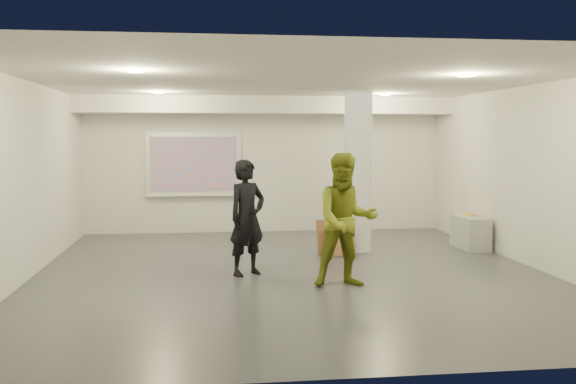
{
  "coord_description": "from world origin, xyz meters",
  "views": [
    {
      "loc": [
        -1.32,
        -9.93,
        2.15
      ],
      "look_at": [
        0.0,
        0.4,
        1.25
      ],
      "focal_mm": 40.0,
      "sensor_mm": 36.0,
      "label": 1
    }
  ],
  "objects": [
    {
      "name": "floor",
      "position": [
        0.0,
        0.0,
        0.0
      ],
      "size": [
        8.0,
        9.0,
        0.01
      ],
      "primitive_type": "cube",
      "color": "#37393F",
      "rests_on": "ground"
    },
    {
      "name": "ceiling",
      "position": [
        0.0,
        0.0,
        3.0
      ],
      "size": [
        8.0,
        9.0,
        0.01
      ],
      "primitive_type": "cube",
      "color": "silver",
      "rests_on": "floor"
    },
    {
      "name": "wall_back",
      "position": [
        0.0,
        4.5,
        1.5
      ],
      "size": [
        8.0,
        0.01,
        3.0
      ],
      "primitive_type": "cube",
      "color": "silver",
      "rests_on": "floor"
    },
    {
      "name": "wall_front",
      "position": [
        0.0,
        -4.5,
        1.5
      ],
      "size": [
        8.0,
        0.01,
        3.0
      ],
      "primitive_type": "cube",
      "color": "silver",
      "rests_on": "floor"
    },
    {
      "name": "wall_left",
      "position": [
        -4.0,
        0.0,
        1.5
      ],
      "size": [
        0.01,
        9.0,
        3.0
      ],
      "primitive_type": "cube",
      "color": "silver",
      "rests_on": "floor"
    },
    {
      "name": "wall_right",
      "position": [
        4.0,
        0.0,
        1.5
      ],
      "size": [
        0.01,
        9.0,
        3.0
      ],
      "primitive_type": "cube",
      "color": "silver",
      "rests_on": "floor"
    },
    {
      "name": "soffit_band",
      "position": [
        0.0,
        3.95,
        2.82
      ],
      "size": [
        8.0,
        1.1,
        0.36
      ],
      "primitive_type": "cube",
      "color": "white",
      "rests_on": "ceiling"
    },
    {
      "name": "downlight_nw",
      "position": [
        -2.2,
        2.5,
        2.98
      ],
      "size": [
        0.22,
        0.22,
        0.02
      ],
      "primitive_type": "cylinder",
      "color": "#E9D678",
      "rests_on": "ceiling"
    },
    {
      "name": "downlight_ne",
      "position": [
        2.2,
        2.5,
        2.98
      ],
      "size": [
        0.22,
        0.22,
        0.02
      ],
      "primitive_type": "cylinder",
      "color": "#E9D678",
      "rests_on": "ceiling"
    },
    {
      "name": "downlight_sw",
      "position": [
        -2.2,
        -1.5,
        2.98
      ],
      "size": [
        0.22,
        0.22,
        0.02
      ],
      "primitive_type": "cylinder",
      "color": "#E9D678",
      "rests_on": "ceiling"
    },
    {
      "name": "downlight_se",
      "position": [
        2.2,
        -1.5,
        2.98
      ],
      "size": [
        0.22,
        0.22,
        0.02
      ],
      "primitive_type": "cylinder",
      "color": "#E9D678",
      "rests_on": "ceiling"
    },
    {
      "name": "column",
      "position": [
        1.5,
        1.8,
        1.5
      ],
      "size": [
        0.52,
        0.52,
        3.0
      ],
      "primitive_type": "cylinder",
      "color": "white",
      "rests_on": "floor"
    },
    {
      "name": "projection_screen",
      "position": [
        -1.6,
        4.45,
        1.53
      ],
      "size": [
        2.1,
        0.13,
        1.42
      ],
      "color": "white",
      "rests_on": "wall_back"
    },
    {
      "name": "credenza",
      "position": [
        3.72,
        1.77,
        0.31
      ],
      "size": [
        0.48,
        1.08,
        0.62
      ],
      "primitive_type": "cube",
      "rotation": [
        0.0,
        0.0,
        -0.03
      ],
      "color": "#989A9D",
      "rests_on": "floor"
    },
    {
      "name": "papers_stack",
      "position": [
        3.66,
        1.9,
        0.63
      ],
      "size": [
        0.3,
        0.35,
        0.02
      ],
      "primitive_type": "cube",
      "rotation": [
        0.0,
        0.0,
        -0.21
      ],
      "color": "silver",
      "rests_on": "credenza"
    },
    {
      "name": "postit_pad",
      "position": [
        3.74,
        1.96,
        0.63
      ],
      "size": [
        0.25,
        0.31,
        0.03
      ],
      "primitive_type": "cube",
      "rotation": [
        0.0,
        0.0,
        0.14
      ],
      "color": "gold",
      "rests_on": "credenza"
    },
    {
      "name": "cardboard_back",
      "position": [
        0.96,
        1.51,
        0.31
      ],
      "size": [
        0.6,
        0.25,
        0.63
      ],
      "primitive_type": "cube",
      "rotation": [
        -0.26,
        0.0,
        0.08
      ],
      "color": "brown",
      "rests_on": "floor"
    },
    {
      "name": "cardboard_front",
      "position": [
        1.08,
        1.28,
        0.28
      ],
      "size": [
        0.54,
        0.26,
        0.57
      ],
      "primitive_type": "cube",
      "rotation": [
        -0.2,
        0.0,
        0.19
      ],
      "color": "brown",
      "rests_on": "floor"
    },
    {
      "name": "woman",
      "position": [
        -0.7,
        -0.07,
        0.9
      ],
      "size": [
        0.78,
        0.72,
        1.8
      ],
      "primitive_type": "imported",
      "rotation": [
        0.0,
        0.0,
        0.59
      ],
      "color": "black",
      "rests_on": "floor"
    },
    {
      "name": "man",
      "position": [
        0.66,
        -1.01,
        0.96
      ],
      "size": [
        0.94,
        0.74,
        1.92
      ],
      "primitive_type": "imported",
      "rotation": [
        0.0,
        0.0,
        0.01
      ],
      "color": "olive",
      "rests_on": "floor"
    }
  ]
}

